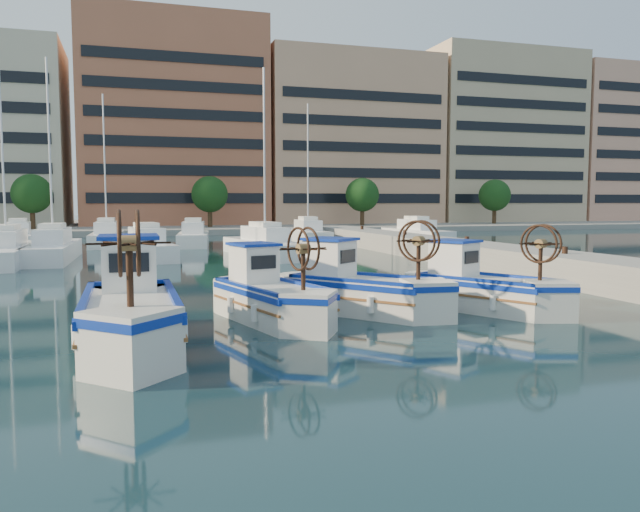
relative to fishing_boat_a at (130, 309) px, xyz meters
The scene contains 8 objects.
ground 4.83m from the fishing_boat_a, 13.01° to the left, with size 300.00×300.00×0.00m, color #17333C.
quay 19.83m from the fishing_boat_a, 27.23° to the left, with size 3.00×60.00×1.20m, color gray.
waterfront 68.31m from the fishing_boat_a, 78.16° to the left, with size 180.00×40.00×25.60m.
yacht_marina 28.76m from the fishing_boat_a, 86.15° to the left, with size 39.94×23.13×11.50m.
fishing_boat_a is the anchor object (origin of this frame).
fishing_boat_b 4.38m from the fishing_boat_a, 29.91° to the left, with size 2.81×4.55×2.76m.
fishing_boat_c 7.17m from the fishing_boat_a, 21.58° to the left, with size 4.20×4.60×2.87m.
fishing_boat_d 10.68m from the fishing_boat_a, 10.55° to the left, with size 3.56×4.55×2.75m.
Camera 1 is at (-4.61, -16.06, 3.40)m, focal length 35.00 mm.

